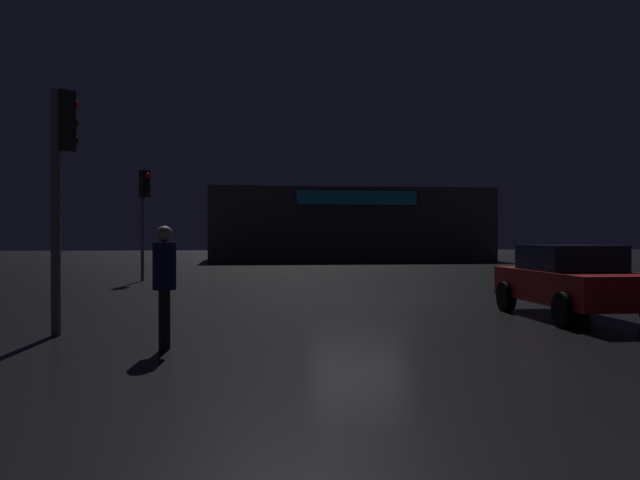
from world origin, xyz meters
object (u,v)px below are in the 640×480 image
store_building (346,225)px  traffic_signal_opposite (61,166)px  car_near (572,280)px  traffic_signal_main (144,198)px  pedestrian (164,277)px

store_building → traffic_signal_opposite: (-10.51, -35.15, 0.42)m
car_near → traffic_signal_main: bearing=128.7°
traffic_signal_main → car_near: traffic_signal_main is taller
traffic_signal_main → pedestrian: bearing=-81.5°
traffic_signal_main → traffic_signal_opposite: bearing=-88.2°
store_building → car_near: bearing=-91.5°
store_building → pedestrian: (-8.64, -36.89, -1.35)m
traffic_signal_main → traffic_signal_opposite: traffic_signal_opposite is taller
traffic_signal_main → car_near: size_ratio=0.97×
traffic_signal_opposite → pedestrian: (1.87, -1.73, -1.77)m
traffic_signal_opposite → car_near: traffic_signal_opposite is taller
traffic_signal_opposite → store_building: bearing=73.4°
pedestrian → car_near: bearing=20.6°
traffic_signal_main → traffic_signal_opposite: (0.44, -13.75, -0.20)m
car_near → pedestrian: pedestrian is taller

